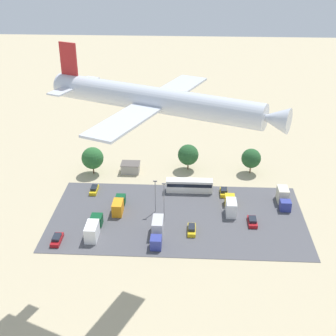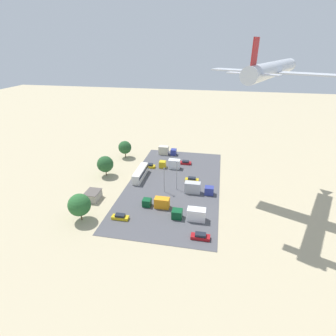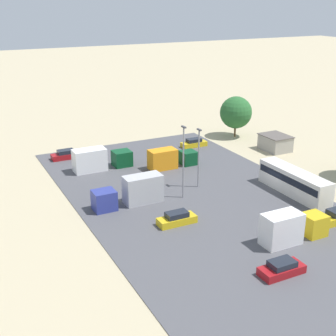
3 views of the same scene
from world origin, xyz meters
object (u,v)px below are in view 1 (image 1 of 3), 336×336
Objects in this scene: shed_building at (131,168)px; parked_car_4 at (94,190)px; parked_car_0 at (252,221)px; parked_truck_3 at (283,198)px; airplane at (161,101)px; parked_car_1 at (192,229)px; parked_car_2 at (57,239)px; bus at (189,185)px; parked_truck_4 at (157,231)px; parked_truck_1 at (93,228)px; parked_car_3 at (224,192)px; parked_truck_0 at (231,205)px; parked_truck_2 at (119,205)px.

shed_building reaches higher than parked_car_4.
parked_car_0 is 12.60m from parked_truck_3.
parked_car_4 is 55.14m from airplane.
parked_car_1 reaches higher than parked_car_2.
bus is 21.60m from parked_truck_4.
bus is 1.59× the size of parked_truck_3.
parked_car_3 is at bearing 32.91° from parked_truck_1.
shed_building is 39.25m from parked_car_0.
airplane is (-16.31, 17.72, 35.40)m from parked_truck_1.
bus is at bearing 39.75° from parked_car_2.
bus is at bearing 137.56° from parked_truck_0.
parked_truck_3 is at bearing 163.73° from airplane.
parked_car_3 is at bearing -128.38° from parked_truck_4.
parked_truck_0 reaches higher than parked_truck_1.
parked_car_2 is 8.03m from parked_truck_1.
parked_car_0 is at bearing 45.99° from bus.
parked_truck_4 reaches higher than bus.
bus is 23.43m from parked_truck_3.
bus reaches higher than parked_car_2.
parked_car_3 is 8.17m from parked_truck_0.
parked_truck_4 reaches higher than parked_truck_1.
parked_car_1 is 0.51× the size of parked_truck_4.
parked_car_2 is at bearing -167.69° from parked_car_0.
parked_car_2 is at bearing 10.39° from parked_car_1.
parked_truck_2 reaches higher than shed_building.
parked_car_2 is (11.68, 33.47, -0.65)m from shed_building.
parked_truck_3 is (-14.18, 3.69, 0.96)m from parked_car_3.
airplane reaches higher than parked_car_4.
parked_truck_0 is at bearing 176.82° from airplane.
parked_car_4 is at bearing -47.31° from parked_truck_4.
airplane is (13.22, 36.83, 36.31)m from parked_car_3.
airplane is (-2.24, 17.32, 35.32)m from parked_truck_4.
parked_car_0 is 14.37m from parked_car_1.
parked_truck_1 is (30.67, 11.08, -0.04)m from parked_truck_0.
airplane is (14.36, 28.80, 35.36)m from parked_truck_0.
parked_truck_1 is 14.08m from parked_truck_4.
shed_building is at bearing -121.73° from bus.
parked_truck_4 reaches higher than parked_car_2.
parked_truck_3 is 33.60m from parked_truck_4.
parked_truck_1 is 0.99× the size of parked_truck_4.
airplane reaches higher than parked_truck_3.
parked_car_4 is at bearing -33.55° from parked_car_1.
bus is 13.42m from parked_truck_0.
parked_truck_0 is (-26.28, 19.18, 0.34)m from shed_building.
parked_truck_0 is (-37.96, -14.29, 0.98)m from parked_car_2.
parked_truck_4 is (-17.60, 19.08, 1.04)m from parked_car_4.
shed_building is 20.20m from parked_truck_2.
parked_car_2 is 43.06m from parked_car_3.
parked_truck_1 reaches higher than parked_car_4.
shed_building is at bearing 89.11° from parked_truck_2.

